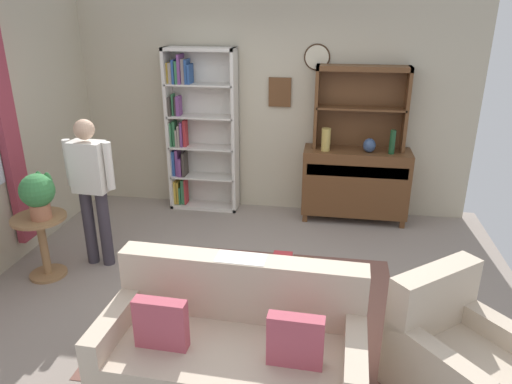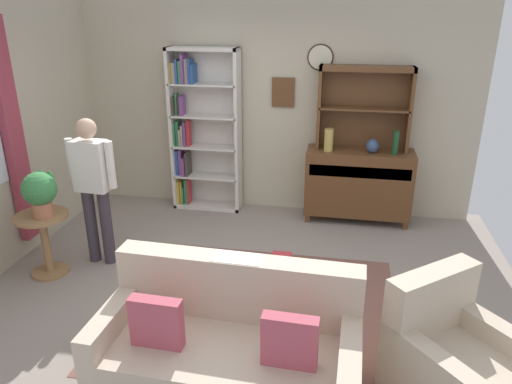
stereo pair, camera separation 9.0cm
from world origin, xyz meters
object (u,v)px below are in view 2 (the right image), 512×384
object	(u,v)px
sideboard_hutch	(365,97)
vase_tall	(329,140)
bottle_wine	(396,143)
person_reading	(93,182)
plant_stand	(45,238)
vase_round	(372,146)
armchair_floral	(453,362)
couch_floral	(229,350)
potted_plant_large	(40,191)
coffee_table	(266,274)
bookshelf	(200,130)
book_stack	(282,259)
sideboard	(358,182)

from	to	relation	value
sideboard_hutch	vase_tall	distance (m)	0.66
bottle_wine	sideboard_hutch	bearing A→B (deg)	153.04
person_reading	plant_stand	bearing A→B (deg)	-141.67
vase_round	person_reading	size ratio (longest dim) A/B	0.11
armchair_floral	person_reading	size ratio (longest dim) A/B	0.69
couch_floral	sideboard_hutch	bearing A→B (deg)	73.98
sideboard_hutch	person_reading	world-z (taller)	sideboard_hutch
bottle_wine	person_reading	world-z (taller)	person_reading
armchair_floral	potted_plant_large	bearing A→B (deg)	165.01
vase_tall	coffee_table	world-z (taller)	vase_tall
bookshelf	couch_floral	bearing A→B (deg)	-70.39
bookshelf	book_stack	size ratio (longest dim) A/B	9.64
armchair_floral	vase_tall	bearing A→B (deg)	109.68
sideboard_hutch	couch_floral	xyz separation A→B (m)	(-0.92, -3.20, -1.25)
armchair_floral	coffee_table	bearing A→B (deg)	150.97
sideboard	person_reading	bearing A→B (deg)	-149.54
vase_round	bottle_wine	size ratio (longest dim) A/B	0.59
sideboard_hutch	armchair_floral	distance (m)	3.33
vase_round	armchair_floral	world-z (taller)	vase_round
person_reading	coffee_table	distance (m)	2.02
vase_tall	vase_round	bearing A→B (deg)	1.49
couch_floral	armchair_floral	bearing A→B (deg)	6.74
vase_tall	coffee_table	bearing A→B (deg)	-101.94
vase_round	person_reading	bearing A→B (deg)	-151.75
book_stack	sideboard_hutch	bearing A→B (deg)	72.01
sideboard_hutch	armchair_floral	size ratio (longest dim) A/B	1.02
vase_round	coffee_table	bearing A→B (deg)	-114.91
vase_round	plant_stand	bearing A→B (deg)	-150.32
plant_stand	person_reading	xyz separation A→B (m)	(0.42, 0.33, 0.50)
bottle_wine	vase_tall	bearing A→B (deg)	179.34
couch_floral	plant_stand	world-z (taller)	couch_floral
coffee_table	couch_floral	bearing A→B (deg)	-95.81
potted_plant_large	plant_stand	bearing A→B (deg)	160.43
potted_plant_large	coffee_table	distance (m)	2.30
couch_floral	armchair_floral	xyz separation A→B (m)	(1.54, 0.18, -0.02)
potted_plant_large	sideboard	bearing A→B (deg)	32.33
armchair_floral	book_stack	bearing A→B (deg)	145.97
armchair_floral	book_stack	world-z (taller)	armchair_floral
book_stack	person_reading	bearing A→B (deg)	167.43
bottle_wine	potted_plant_large	xyz separation A→B (m)	(-3.44, -1.84, -0.15)
vase_tall	person_reading	world-z (taller)	person_reading
potted_plant_large	book_stack	world-z (taller)	potted_plant_large
sideboard	vase_round	xyz separation A→B (m)	(0.13, -0.07, 0.50)
bookshelf	couch_floral	xyz separation A→B (m)	(1.13, -3.18, -0.76)
couch_floral	potted_plant_large	bearing A→B (deg)	151.31
person_reading	potted_plant_large	bearing A→B (deg)	-136.02
person_reading	book_stack	distance (m)	2.09
vase_tall	coffee_table	xyz separation A→B (m)	(-0.43, -2.03, -0.70)
couch_floral	person_reading	distance (m)	2.40
vase_tall	book_stack	bearing A→B (deg)	-98.85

